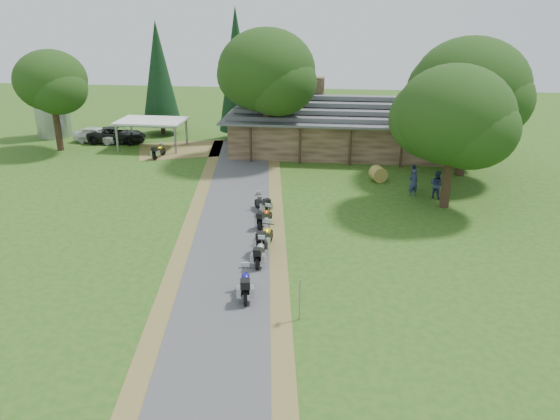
# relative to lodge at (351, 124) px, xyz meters

# --- Properties ---
(ground) EXTENTS (120.00, 120.00, 0.00)m
(ground) POSITION_rel_lodge_xyz_m (-6.00, -24.00, -2.45)
(ground) COLOR #275217
(ground) RESTS_ON ground
(driveway) EXTENTS (51.95, 51.95, 0.00)m
(driveway) POSITION_rel_lodge_xyz_m (-6.50, -20.00, -2.45)
(driveway) COLOR #48484B
(driveway) RESTS_ON ground
(lodge) EXTENTS (21.40, 9.40, 4.90)m
(lodge) POSITION_rel_lodge_xyz_m (0.00, 0.00, 0.00)
(lodge) COLOR #4F3A28
(lodge) RESTS_ON ground
(silo) EXTENTS (3.45, 3.45, 6.53)m
(silo) POSITION_rel_lodge_xyz_m (-28.47, 2.32, 0.82)
(silo) COLOR gray
(silo) RESTS_ON ground
(carport) EXTENTS (5.89, 3.98, 2.53)m
(carport) POSITION_rel_lodge_xyz_m (-17.49, -0.88, -1.19)
(carport) COLOR white
(carport) RESTS_ON ground
(car_white_sedan) EXTENTS (3.04, 5.83, 1.86)m
(car_white_sedan) POSITION_rel_lodge_xyz_m (-23.27, 0.39, -1.52)
(car_white_sedan) COLOR white
(car_white_sedan) RESTS_ON ground
(car_dark_suv) EXTENTS (2.72, 5.81, 2.18)m
(car_dark_suv) POSITION_rel_lodge_xyz_m (-21.46, 0.61, -1.36)
(car_dark_suv) COLOR black
(car_dark_suv) RESTS_ON ground
(motorcycle_row_a) EXTENTS (0.98, 2.08, 1.37)m
(motorcycle_row_a) POSITION_rel_lodge_xyz_m (-4.65, -25.84, -1.77)
(motorcycle_row_a) COLOR navy
(motorcycle_row_a) RESTS_ON ground
(motorcycle_row_b) EXTENTS (0.61, 1.86, 1.27)m
(motorcycle_row_b) POSITION_rel_lodge_xyz_m (-4.51, -22.51, -1.81)
(motorcycle_row_b) COLOR #93969A
(motorcycle_row_b) RESTS_ON ground
(motorcycle_row_c) EXTENTS (0.99, 2.19, 1.44)m
(motorcycle_row_c) POSITION_rel_lodge_xyz_m (-4.47, -20.79, -1.73)
(motorcycle_row_c) COLOR gold
(motorcycle_row_c) RESTS_ON ground
(motorcycle_row_d) EXTENTS (0.98, 1.85, 1.21)m
(motorcycle_row_d) POSITION_rel_lodge_xyz_m (-4.95, -17.69, -1.85)
(motorcycle_row_d) COLOR #B43F10
(motorcycle_row_d) RESTS_ON ground
(motorcycle_row_e) EXTENTS (1.47, 1.79, 1.21)m
(motorcycle_row_e) POSITION_rel_lodge_xyz_m (-5.45, -15.47, -1.84)
(motorcycle_row_e) COLOR black
(motorcycle_row_e) RESTS_ON ground
(motorcycle_carport_a) EXTENTS (0.92, 1.85, 1.21)m
(motorcycle_carport_a) POSITION_rel_lodge_xyz_m (-15.94, -3.95, -1.85)
(motorcycle_carport_a) COLOR #D3B401
(motorcycle_carport_a) RESTS_ON ground
(person_a) EXTENTS (0.74, 0.64, 2.20)m
(person_a) POSITION_rel_lodge_xyz_m (4.24, -11.19, -1.35)
(person_a) COLOR navy
(person_a) RESTS_ON ground
(person_b) EXTENTS (0.77, 0.73, 2.21)m
(person_b) POSITION_rel_lodge_xyz_m (5.72, -11.53, -1.35)
(person_b) COLOR navy
(person_b) RESTS_ON ground
(person_c) EXTENTS (0.61, 0.74, 2.23)m
(person_c) POSITION_rel_lodge_xyz_m (4.34, -10.18, -1.34)
(person_c) COLOR navy
(person_c) RESTS_ON ground
(hay_bale) EXTENTS (1.38, 1.32, 1.11)m
(hay_bale) POSITION_rel_lodge_xyz_m (2.06, -8.33, -1.90)
(hay_bale) COLOR olive
(hay_bale) RESTS_ON ground
(sign_post) EXTENTS (0.34, 0.06, 1.87)m
(sign_post) POSITION_rel_lodge_xyz_m (-2.10, -27.52, -1.52)
(sign_post) COLOR gray
(sign_post) RESTS_ON ground
(oak_lodge_left) EXTENTS (7.74, 7.74, 11.66)m
(oak_lodge_left) POSITION_rel_lodge_xyz_m (-6.83, -3.22, 3.38)
(oak_lodge_left) COLOR #18350F
(oak_lodge_left) RESTS_ON ground
(oak_lodge_right) EXTENTS (8.31, 8.31, 10.67)m
(oak_lodge_right) POSITION_rel_lodge_xyz_m (8.30, -6.09, 2.89)
(oak_lodge_right) COLOR #18350F
(oak_lodge_right) RESTS_ON ground
(oak_driveway) EXTENTS (7.17, 7.17, 9.56)m
(oak_driveway) POSITION_rel_lodge_xyz_m (6.02, -13.21, 2.33)
(oak_driveway) COLOR #18350F
(oak_driveway) RESTS_ON ground
(oak_silo) EXTENTS (6.05, 6.05, 9.79)m
(oak_silo) POSITION_rel_lodge_xyz_m (-25.37, -2.64, 2.44)
(oak_silo) COLOR #18350F
(oak_silo) RESTS_ON ground
(cedar_near) EXTENTS (3.49, 3.49, 12.03)m
(cedar_near) POSITION_rel_lodge_xyz_m (-10.50, 3.19, 3.56)
(cedar_near) COLOR black
(cedar_near) RESTS_ON ground
(cedar_far) EXTENTS (3.72, 3.72, 10.75)m
(cedar_far) POSITION_rel_lodge_xyz_m (-18.34, 4.55, 2.93)
(cedar_far) COLOR black
(cedar_far) RESTS_ON ground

